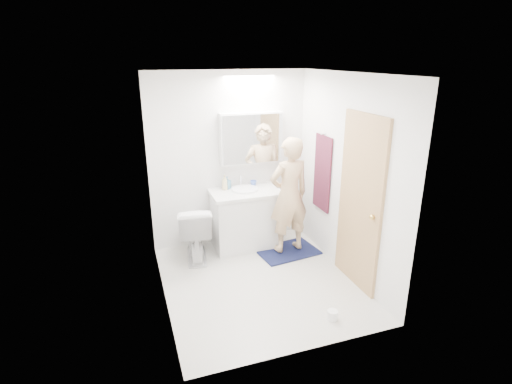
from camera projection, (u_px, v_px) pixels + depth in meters
name	position (u px, v px, depth m)	size (l,w,h in m)	color
floor	(259.00, 281.00, 4.76)	(2.50, 2.50, 0.00)	silver
ceiling	(259.00, 73.00, 3.98)	(2.50, 2.50, 0.00)	white
wall_back	(229.00, 160.00, 5.48)	(2.50, 2.50, 0.00)	white
wall_front	(310.00, 232.00, 3.25)	(2.50, 2.50, 0.00)	white
wall_left	(157.00, 198.00, 4.03)	(2.50, 2.50, 0.00)	white
wall_right	(346.00, 177.00, 4.71)	(2.50, 2.50, 0.00)	white
vanity_cabinet	(246.00, 220.00, 5.54)	(0.90, 0.55, 0.78)	silver
countertop	(246.00, 192.00, 5.41)	(0.95, 0.58, 0.04)	white
sink_basin	(245.00, 189.00, 5.42)	(0.36, 0.36, 0.03)	white
faucet	(241.00, 181.00, 5.57)	(0.02, 0.02, 0.16)	white
medicine_cabinet	(251.00, 138.00, 5.41)	(0.88, 0.14, 0.70)	white
mirror_panel	(253.00, 139.00, 5.34)	(0.84, 0.01, 0.66)	silver
toilet	(195.00, 231.00, 5.21)	(0.42, 0.74, 0.76)	white
bath_rug	(287.00, 251.00, 5.47)	(0.80, 0.55, 0.02)	#151A42
person	(289.00, 195.00, 5.21)	(0.57, 0.37, 1.56)	tan
door	(360.00, 203.00, 4.45)	(0.04, 0.80, 2.00)	tan
door_knob	(372.00, 217.00, 4.19)	(0.06, 0.06, 0.06)	gold
towel	(322.00, 173.00, 5.22)	(0.02, 0.42, 1.00)	#111338
towel_hook	(324.00, 134.00, 5.05)	(0.02, 0.02, 0.07)	silver
soap_bottle_a	(225.00, 182.00, 5.42)	(0.08, 0.08, 0.21)	#D3C388
soap_bottle_b	(227.00, 183.00, 5.47)	(0.08, 0.08, 0.17)	teal
toothbrush_cup	(253.00, 183.00, 5.58)	(0.09, 0.09, 0.08)	#4467CC
toilet_paper_roll	(332.00, 315.00, 4.06)	(0.11, 0.11, 0.10)	white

